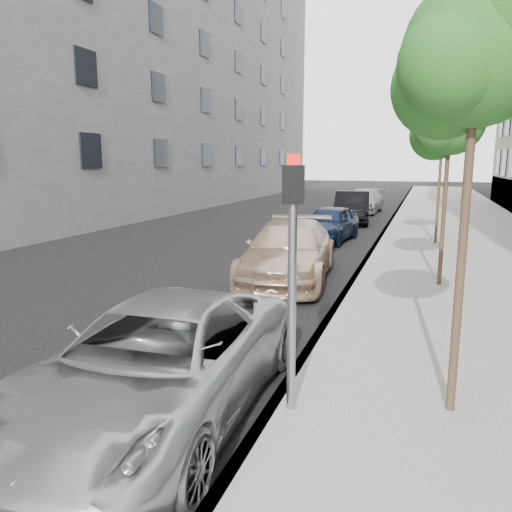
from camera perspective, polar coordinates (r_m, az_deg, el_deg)
The scene contains 12 objects.
ground at distance 6.03m, azimuth -12.29°, elevation -19.61°, with size 160.00×160.00×0.00m, color black.
sidewalk at distance 28.62m, azimuth 21.76°, elevation 4.01°, with size 6.40×72.00×0.14m, color gray.
curb at distance 28.62m, azimuth 15.49°, elevation 4.38°, with size 0.15×72.00×0.14m, color #9E9B93.
tree_near at distance 6.05m, azimuth 24.27°, elevation 20.57°, with size 1.86×1.66×4.93m.
tree_mid at distance 12.47m, azimuth 21.45°, elevation 14.22°, with size 1.86×1.66×4.72m.
tree_far at distance 18.97m, azimuth 20.67°, elevation 13.54°, with size 1.66×1.46×4.87m.
signal_pole at distance 5.59m, azimuth 4.19°, elevation 0.19°, with size 0.27×0.22×2.97m.
minivan at distance 6.15m, azimuth -10.99°, elevation -11.79°, with size 2.29×4.96×1.38m, color #A1A3A5.
suv at distance 12.93m, azimuth 3.80°, elevation 0.55°, with size 2.10×5.17×1.50m, color beige.
sedan_blue at distance 19.53m, azimuth 8.40°, elevation 3.71°, with size 1.62×4.04×1.38m, color #111F3A.
sedan_black at distance 25.71m, azimuth 10.91°, elevation 5.51°, with size 1.67×4.78×1.58m, color black.
sedan_rear at distance 31.13m, azimuth 12.17°, elevation 6.20°, with size 2.01×4.95×1.44m, color gray.
Camera 1 is at (2.78, -4.42, 3.02)m, focal length 35.00 mm.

